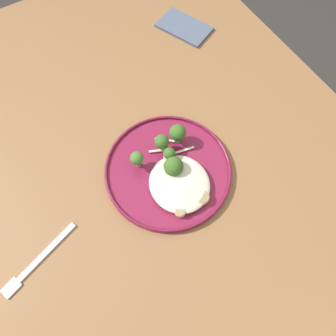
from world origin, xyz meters
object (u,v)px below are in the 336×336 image
seared_scallop_center_golden (182,179)px  broccoli_floret_small_sprig (162,142)px  seared_scallop_front_small (172,190)px  broccoli_floret_near_rim (178,133)px  seared_scallop_half_hidden (202,197)px  broccoli_floret_right_tilted (169,154)px  seared_scallop_left_edge (190,193)px  seared_scallop_rear_pale (169,169)px  seared_scallop_on_noodles (180,212)px  dinner_plate (168,170)px  broccoli_floret_split_head (174,167)px  folded_napkin (184,27)px  dinner_fork (38,261)px  broccoli_floret_tall_stalk (137,159)px

seared_scallop_center_golden → broccoli_floret_small_sprig: bearing=-2.1°
seared_scallop_front_small → broccoli_floret_near_rim: size_ratio=0.46×
seared_scallop_half_hidden → broccoli_floret_small_sprig: bearing=4.1°
broccoli_floret_small_sprig → broccoli_floret_right_tilted: (-0.03, -0.00, -0.01)m
seared_scallop_front_small → broccoli_floret_small_sprig: broccoli_floret_small_sprig is taller
seared_scallop_left_edge → seared_scallop_rear_pale: seared_scallop_rear_pale is taller
seared_scallop_front_small → seared_scallop_on_noodles: (-0.05, 0.01, -0.00)m
dinner_plate → seared_scallop_front_small: seared_scallop_front_small is taller
broccoli_floret_split_head → folded_napkin: (0.38, -0.27, -0.04)m
folded_napkin → seared_scallop_rear_pale: bearing=143.4°
seared_scallop_rear_pale → folded_napkin: 0.47m
seared_scallop_center_golden → broccoli_floret_right_tilted: 0.06m
dinner_plate → broccoli_floret_right_tilted: broccoli_floret_right_tilted is taller
broccoli_floret_right_tilted → dinner_fork: 0.35m
broccoli_floret_right_tilted → folded_napkin: (0.35, -0.26, -0.03)m
broccoli_floret_split_head → broccoli_floret_right_tilted: 0.03m
dinner_plate → seared_scallop_on_noodles: bearing=163.2°
seared_scallop_half_hidden → broccoli_floret_near_rim: bearing=-12.0°
dinner_plate → dinner_fork: 0.33m
seared_scallop_front_small → broccoli_floret_split_head: size_ratio=0.48×
folded_napkin → dinner_fork: bearing=123.5°
seared_scallop_half_hidden → folded_napkin: size_ratio=0.21×
seared_scallop_half_hidden → broccoli_floret_tall_stalk: (0.14, 0.08, 0.02)m
seared_scallop_left_edge → broccoli_floret_small_sprig: size_ratio=0.46×
seared_scallop_center_golden → seared_scallop_front_small: seared_scallop_center_golden is taller
dinner_plate → broccoli_floret_small_sprig: size_ratio=5.31×
seared_scallop_on_noodles → broccoli_floret_tall_stalk: (0.15, 0.02, 0.02)m
dinner_fork → seared_scallop_center_golden: bearing=-91.0°
dinner_plate → seared_scallop_on_noodles: size_ratio=12.35×
broccoli_floret_tall_stalk → folded_napkin: bearing=-45.5°
dinner_plate → seared_scallop_center_golden: bearing=-164.1°
seared_scallop_left_edge → broccoli_floret_right_tilted: broccoli_floret_right_tilted is taller
seared_scallop_rear_pale → broccoli_floret_split_head: size_ratio=0.64×
seared_scallop_half_hidden → broccoli_floret_near_rim: broccoli_floret_near_rim is taller
broccoli_floret_tall_stalk → broccoli_floret_right_tilted: size_ratio=1.16×
seared_scallop_center_golden → dinner_fork: 0.34m
seared_scallop_rear_pale → broccoli_floret_split_head: bearing=-132.9°
seared_scallop_center_golden → broccoli_floret_near_rim: bearing=-26.3°
broccoli_floret_small_sprig → broccoli_floret_near_rim: broccoli_floret_near_rim is taller
seared_scallop_center_golden → broccoli_floret_split_head: (0.03, 0.00, 0.02)m
dinner_plate → broccoli_floret_tall_stalk: (0.04, 0.05, 0.04)m
broccoli_floret_tall_stalk → broccoli_floret_split_head: bearing=-133.7°
broccoli_floret_near_rim → broccoli_floret_right_tilted: size_ratio=1.26×
seared_scallop_left_edge → broccoli_floret_split_head: (0.06, 0.00, 0.02)m
seared_scallop_front_small → seared_scallop_rear_pale: bearing=-24.6°
broccoli_floret_split_head → seared_scallop_left_edge: bearing=-178.4°
seared_scallop_on_noodles → dinner_fork: size_ratio=0.13×
seared_scallop_half_hidden → seared_scallop_rear_pale: size_ratio=0.92×
seared_scallop_front_small → seared_scallop_rear_pale: 0.05m
seared_scallop_rear_pale → broccoli_floret_near_rim: (0.06, -0.06, 0.02)m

